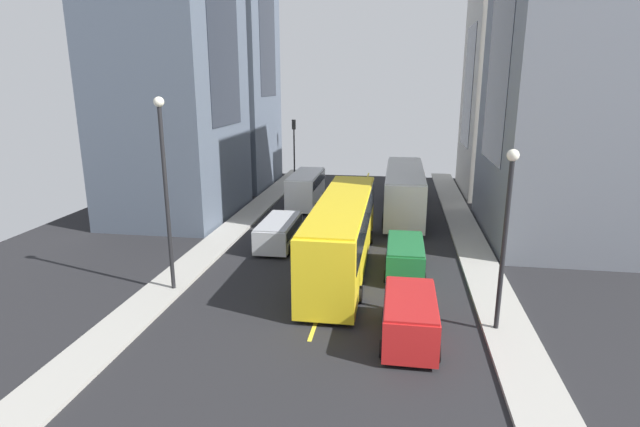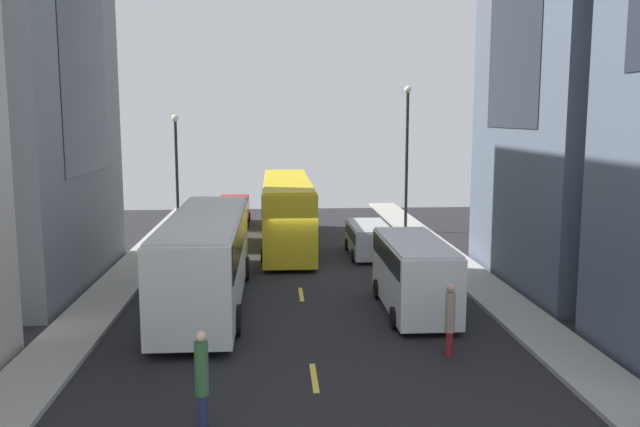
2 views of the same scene
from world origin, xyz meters
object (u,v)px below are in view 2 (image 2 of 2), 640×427
pedestrian_walking_far (450,317)px  pedestrian_waiting_curb (202,376)px  car_silver_1 (369,237)px  delivery_van_white (414,270)px  car_green_0 (228,227)px  city_bus_white (206,251)px  streetcar_yellow (287,207)px  car_red_2 (233,209)px

pedestrian_walking_far → pedestrian_waiting_curb: size_ratio=0.96×
pedestrian_walking_far → car_silver_1: bearing=85.8°
car_silver_1 → pedestrian_waiting_curb: (-6.34, -18.23, 0.28)m
delivery_van_white → car_green_0: (-7.40, 12.98, -0.55)m
car_silver_1 → pedestrian_waiting_curb: size_ratio=2.09×
car_green_0 → pedestrian_walking_far: bearing=-66.8°
city_bus_white → pedestrian_walking_far: bearing=-38.3°
city_bus_white → car_silver_1: bearing=49.0°
streetcar_yellow → pedestrian_walking_far: bearing=-75.8°
car_red_2 → car_silver_1: bearing=-53.9°
city_bus_white → car_red_2: city_bus_white is taller
streetcar_yellow → delivery_van_white: bearing=-71.4°
delivery_van_white → car_red_2: (-7.52, 19.75, -0.49)m
streetcar_yellow → pedestrian_waiting_curb: 21.23m
delivery_van_white → pedestrian_walking_far: size_ratio=2.79×
streetcar_yellow → delivery_van_white: (4.22, -12.56, -0.61)m
delivery_van_white → pedestrian_waiting_curb: 10.75m
delivery_van_white → pedestrian_walking_far: (0.10, -4.51, -0.34)m
car_red_2 → pedestrian_walking_far: (7.62, -24.25, 0.15)m
streetcar_yellow → car_silver_1: bearing=-35.4°
car_green_0 → pedestrian_waiting_curb: size_ratio=1.89×
delivery_van_white → car_silver_1: size_ratio=1.28×
city_bus_white → delivery_van_white: size_ratio=1.95×
city_bus_white → streetcar_yellow: size_ratio=0.88×
streetcar_yellow → pedestrian_walking_far: size_ratio=6.21×
car_red_2 → pedestrian_walking_far: size_ratio=1.88×
streetcar_yellow → delivery_van_white: size_ratio=2.23×
car_red_2 → city_bus_white: bearing=-89.6°
car_silver_1 → pedestrian_walking_far: size_ratio=2.18×
delivery_van_white → pedestrian_waiting_curb: (-6.55, -8.52, -0.31)m
car_green_0 → car_red_2: size_ratio=1.05×
car_silver_1 → car_red_2: bearing=126.1°
city_bus_white → delivery_van_white: 7.55m
car_silver_1 → city_bus_white: bearing=-131.0°
car_green_0 → car_silver_1: size_ratio=0.90×
car_red_2 → delivery_van_white: bearing=-69.2°
car_green_0 → pedestrian_walking_far: pedestrian_walking_far is taller
city_bus_white → delivery_van_white: city_bus_white is taller
city_bus_white → car_silver_1: 11.04m
city_bus_white → car_green_0: size_ratio=2.76×
car_green_0 → pedestrian_waiting_curb: 21.52m
city_bus_white → streetcar_yellow: bearing=74.1°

